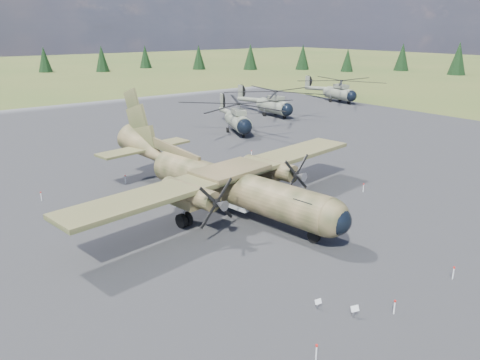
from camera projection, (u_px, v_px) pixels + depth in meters
ground at (219, 238)px, 34.15m from camera, size 500.00×500.00×0.00m
apron at (154, 200)px, 41.68m from camera, size 120.00×120.00×0.04m
transport_plane at (222, 178)px, 38.80m from camera, size 29.55×26.65×9.72m
helicopter_near at (238, 112)px, 66.89m from camera, size 23.13×23.13×4.50m
helicopter_mid at (274, 98)px, 79.76m from camera, size 18.84×21.41×4.50m
helicopter_far at (340, 86)px, 94.95m from camera, size 20.31×22.30×4.59m
info_placard_left at (318, 303)px, 25.47m from camera, size 0.41×0.23×0.62m
info_placard_right at (354, 310)px, 24.70m from camera, size 0.49×0.31×0.72m
barrier_fence at (214, 234)px, 33.67m from camera, size 33.12×29.62×0.85m
treeline at (165, 197)px, 28.75m from camera, size 305.63×303.91×10.93m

